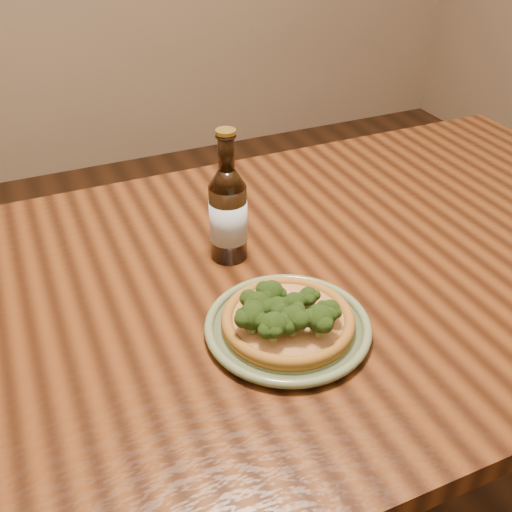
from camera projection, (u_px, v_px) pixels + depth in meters
name	position (u px, v px, depth m)	size (l,w,h in m)	color
table	(293.00, 311.00, 1.10)	(1.60, 0.90, 0.75)	#4D2810
plate	(288.00, 327.00, 0.90)	(0.25, 0.25, 0.02)	#61744F
pizza	(287.00, 318.00, 0.89)	(0.20, 0.20, 0.07)	#8B5F1F
beer_bottle	(228.00, 213.00, 1.03)	(0.07, 0.07, 0.24)	black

